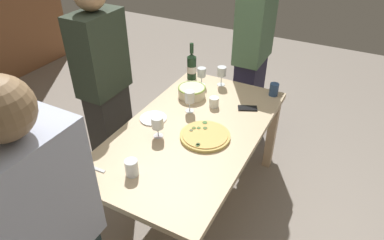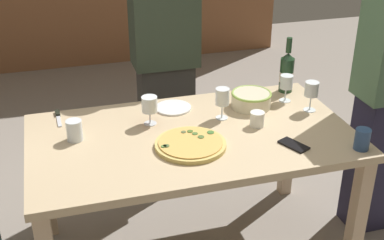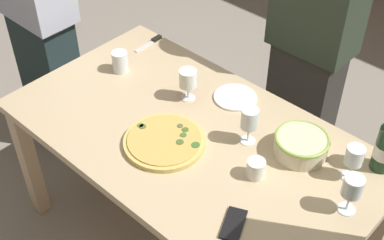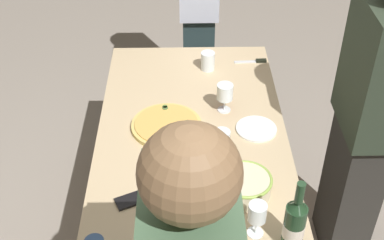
{
  "view_description": "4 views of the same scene",
  "coord_description": "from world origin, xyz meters",
  "px_view_note": "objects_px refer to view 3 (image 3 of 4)",
  "views": [
    {
      "loc": [
        -1.69,
        -0.89,
        2.13
      ],
      "look_at": [
        0.0,
        0.0,
        0.83
      ],
      "focal_mm": 31.73,
      "sensor_mm": 36.0,
      "label": 1
    },
    {
      "loc": [
        -0.62,
        -2.17,
        1.97
      ],
      "look_at": [
        0.0,
        0.0,
        0.83
      ],
      "focal_mm": 48.41,
      "sensor_mm": 36.0,
      "label": 2
    },
    {
      "loc": [
        1.11,
        -1.2,
        2.26
      ],
      "look_at": [
        0.0,
        0.0,
        0.83
      ],
      "focal_mm": 49.5,
      "sensor_mm": 36.0,
      "label": 3
    },
    {
      "loc": [
        1.92,
        -0.04,
        2.34
      ],
      "look_at": [
        0.0,
        0.0,
        0.83
      ],
      "focal_mm": 49.15,
      "sensor_mm": 36.0,
      "label": 4
    }
  ],
  "objects_px": {
    "wine_glass_far_right": "(250,120)",
    "cup_ceramic": "(256,169)",
    "person_guest_right": "(37,12)",
    "pizza_knife": "(152,42)",
    "person_guest_left": "(312,42)",
    "dining_table": "(192,150)",
    "side_plate": "(235,97)",
    "wine_glass_near_pizza": "(352,188)",
    "wine_glass_by_bottle": "(188,80)",
    "wine_glass_far_left": "(354,157)",
    "serving_bowl": "(301,145)",
    "cell_phone": "(234,224)",
    "pizza": "(164,141)",
    "cup_amber": "(120,62)"
  },
  "relations": [
    {
      "from": "cell_phone",
      "to": "cup_amber",
      "type": "bearing_deg",
      "value": -43.92
    },
    {
      "from": "side_plate",
      "to": "person_guest_left",
      "type": "distance_m",
      "value": 0.51
    },
    {
      "from": "wine_glass_near_pizza",
      "to": "wine_glass_by_bottle",
      "type": "bearing_deg",
      "value": 174.55
    },
    {
      "from": "wine_glass_near_pizza",
      "to": "cup_ceramic",
      "type": "bearing_deg",
      "value": -165.02
    },
    {
      "from": "wine_glass_far_right",
      "to": "cup_ceramic",
      "type": "distance_m",
      "value": 0.21
    },
    {
      "from": "pizza",
      "to": "cup_ceramic",
      "type": "xyz_separation_m",
      "value": [
        0.38,
        0.11,
        0.03
      ]
    },
    {
      "from": "side_plate",
      "to": "pizza_knife",
      "type": "bearing_deg",
      "value": 174.14
    },
    {
      "from": "dining_table",
      "to": "cell_phone",
      "type": "relative_size",
      "value": 11.11
    },
    {
      "from": "wine_glass_near_pizza",
      "to": "pizza_knife",
      "type": "distance_m",
      "value": 1.35
    },
    {
      "from": "pizza",
      "to": "side_plate",
      "type": "xyz_separation_m",
      "value": [
        0.02,
        0.43,
        -0.01
      ]
    },
    {
      "from": "wine_glass_near_pizza",
      "to": "wine_glass_far_left",
      "type": "relative_size",
      "value": 1.07
    },
    {
      "from": "cup_ceramic",
      "to": "pizza_knife",
      "type": "relative_size",
      "value": 0.42
    },
    {
      "from": "cup_ceramic",
      "to": "person_guest_right",
      "type": "xyz_separation_m",
      "value": [
        -1.52,
        0.07,
        0.06
      ]
    },
    {
      "from": "wine_glass_near_pizza",
      "to": "cup_amber",
      "type": "distance_m",
      "value": 1.25
    },
    {
      "from": "wine_glass_by_bottle",
      "to": "cell_phone",
      "type": "relative_size",
      "value": 1.05
    },
    {
      "from": "dining_table",
      "to": "person_guest_right",
      "type": "relative_size",
      "value": 0.96
    },
    {
      "from": "serving_bowl",
      "to": "cell_phone",
      "type": "relative_size",
      "value": 1.53
    },
    {
      "from": "pizza_knife",
      "to": "person_guest_left",
      "type": "distance_m",
      "value": 0.81
    },
    {
      "from": "serving_bowl",
      "to": "side_plate",
      "type": "bearing_deg",
      "value": 166.88
    },
    {
      "from": "pizza",
      "to": "wine_glass_near_pizza",
      "type": "bearing_deg",
      "value": 15.61
    },
    {
      "from": "wine_glass_by_bottle",
      "to": "wine_glass_far_left",
      "type": "height_order",
      "value": "wine_glass_far_left"
    },
    {
      "from": "pizza",
      "to": "cell_phone",
      "type": "bearing_deg",
      "value": -15.26
    },
    {
      "from": "pizza",
      "to": "side_plate",
      "type": "bearing_deg",
      "value": 86.74
    },
    {
      "from": "serving_bowl",
      "to": "wine_glass_near_pizza",
      "type": "xyz_separation_m",
      "value": [
        0.29,
        -0.13,
        0.07
      ]
    },
    {
      "from": "wine_glass_by_bottle",
      "to": "person_guest_left",
      "type": "bearing_deg",
      "value": 69.96
    },
    {
      "from": "wine_glass_far_right",
      "to": "wine_glass_far_left",
      "type": "bearing_deg",
      "value": 14.45
    },
    {
      "from": "side_plate",
      "to": "wine_glass_by_bottle",
      "type": "bearing_deg",
      "value": -137.77
    },
    {
      "from": "wine_glass_far_right",
      "to": "cup_ceramic",
      "type": "bearing_deg",
      "value": -43.32
    },
    {
      "from": "dining_table",
      "to": "serving_bowl",
      "type": "relative_size",
      "value": 7.25
    },
    {
      "from": "pizza_knife",
      "to": "wine_glass_far_left",
      "type": "bearing_deg",
      "value": -6.45
    },
    {
      "from": "cup_ceramic",
      "to": "cup_amber",
      "type": "bearing_deg",
      "value": 173.14
    },
    {
      "from": "side_plate",
      "to": "person_guest_right",
      "type": "relative_size",
      "value": 0.12
    },
    {
      "from": "wine_glass_near_pizza",
      "to": "wine_glass_by_bottle",
      "type": "relative_size",
      "value": 1.09
    },
    {
      "from": "pizza",
      "to": "serving_bowl",
      "type": "relative_size",
      "value": 1.54
    },
    {
      "from": "wine_glass_near_pizza",
      "to": "person_guest_right",
      "type": "relative_size",
      "value": 0.1
    },
    {
      "from": "cup_amber",
      "to": "cell_phone",
      "type": "bearing_deg",
      "value": -19.38
    },
    {
      "from": "cup_amber",
      "to": "pizza_knife",
      "type": "bearing_deg",
      "value": 103.81
    },
    {
      "from": "pizza",
      "to": "wine_glass_far_left",
      "type": "xyz_separation_m",
      "value": [
        0.65,
        0.35,
        0.1
      ]
    },
    {
      "from": "serving_bowl",
      "to": "person_guest_right",
      "type": "distance_m",
      "value": 1.58
    },
    {
      "from": "wine_glass_near_pizza",
      "to": "pizza_knife",
      "type": "bearing_deg",
      "value": 167.62
    },
    {
      "from": "dining_table",
      "to": "person_guest_left",
      "type": "xyz_separation_m",
      "value": [
        0.06,
        0.8,
        0.19
      ]
    },
    {
      "from": "dining_table",
      "to": "side_plate",
      "type": "relative_size",
      "value": 8.16
    },
    {
      "from": "wine_glass_near_pizza",
      "to": "side_plate",
      "type": "bearing_deg",
      "value": 162.21
    },
    {
      "from": "cup_amber",
      "to": "pizza_knife",
      "type": "relative_size",
      "value": 0.56
    },
    {
      "from": "wine_glass_far_right",
      "to": "cup_amber",
      "type": "height_order",
      "value": "wine_glass_far_right"
    },
    {
      "from": "wine_glass_by_bottle",
      "to": "cell_phone",
      "type": "xyz_separation_m",
      "value": [
        0.61,
        -0.41,
        -0.1
      ]
    },
    {
      "from": "cup_ceramic",
      "to": "side_plate",
      "type": "relative_size",
      "value": 0.4
    },
    {
      "from": "wine_glass_by_bottle",
      "to": "person_guest_left",
      "type": "distance_m",
      "value": 0.68
    },
    {
      "from": "cup_amber",
      "to": "pizza_knife",
      "type": "distance_m",
      "value": 0.28
    },
    {
      "from": "pizza_knife",
      "to": "person_guest_left",
      "type": "bearing_deg",
      "value": 32.24
    }
  ]
}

